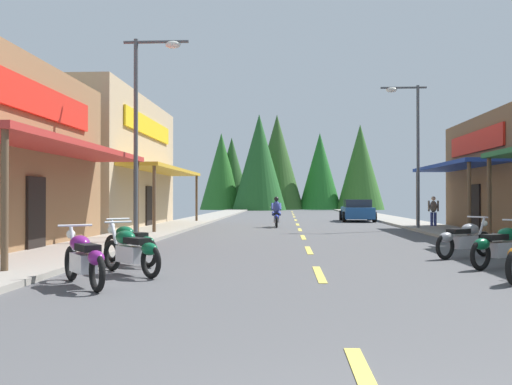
# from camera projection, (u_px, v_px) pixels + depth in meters

# --- Properties ---
(ground) EXTENTS (10.22, 81.48, 0.10)m
(ground) POSITION_uv_depth(u_px,v_px,m) (299.00, 229.00, 28.14)
(ground) COLOR #4C4C4F
(sidewalk_left) EXTENTS (2.52, 81.48, 0.12)m
(sidewalk_left) POSITION_uv_depth(u_px,v_px,m) (173.00, 226.00, 28.47)
(sidewalk_left) COLOR gray
(sidewalk_left) RESTS_ON ground
(sidewalk_right) EXTENTS (2.52, 81.48, 0.12)m
(sidewalk_right) POSITION_uv_depth(u_px,v_px,m) (428.00, 227.00, 27.80)
(sidewalk_right) COLOR gray
(sidewalk_right) RESTS_ON ground
(centerline_dashes) EXTENTS (0.16, 59.49, 0.01)m
(centerline_dashes) POSITION_uv_depth(u_px,v_px,m) (297.00, 224.00, 32.60)
(centerline_dashes) COLOR #E0C64C
(centerline_dashes) RESTS_ON ground
(storefront_left_far) EXTENTS (9.70, 12.60, 6.51)m
(storefront_left_far) POSITION_uv_depth(u_px,v_px,m) (72.00, 164.00, 28.75)
(storefront_left_far) COLOR tan
(storefront_left_far) RESTS_ON ground
(streetlamp_left) EXTENTS (2.12, 0.30, 6.66)m
(streetlamp_left) POSITION_uv_depth(u_px,v_px,m) (145.00, 112.00, 18.22)
(streetlamp_left) COLOR #474C51
(streetlamp_left) RESTS_ON ground
(streetlamp_right) EXTENTS (2.12, 0.30, 6.77)m
(streetlamp_right) POSITION_uv_depth(u_px,v_px,m) (411.00, 137.00, 26.31)
(streetlamp_right) COLOR #474C51
(streetlamp_right) RESTS_ON ground
(motorcycle_parked_right_2) EXTENTS (1.78, 1.36, 1.04)m
(motorcycle_parked_right_2) POSITION_uv_depth(u_px,v_px,m) (501.00, 245.00, 12.09)
(motorcycle_parked_right_2) COLOR black
(motorcycle_parked_right_2) RESTS_ON ground
(motorcycle_parked_right_3) EXTENTS (1.80, 1.32, 1.04)m
(motorcycle_parked_right_3) POSITION_uv_depth(u_px,v_px,m) (464.00, 239.00, 14.13)
(motorcycle_parked_right_3) COLOR black
(motorcycle_parked_right_3) RESTS_ON ground
(motorcycle_parked_left_0) EXTENTS (1.35, 1.78, 1.04)m
(motorcycle_parked_left_0) POSITION_uv_depth(u_px,v_px,m) (84.00, 258.00, 9.60)
(motorcycle_parked_left_0) COLOR black
(motorcycle_parked_left_0) RESTS_ON ground
(motorcycle_parked_left_1) EXTENTS (1.59, 1.58, 1.04)m
(motorcycle_parked_left_1) POSITION_uv_depth(u_px,v_px,m) (131.00, 250.00, 11.08)
(motorcycle_parked_left_1) COLOR black
(motorcycle_parked_left_1) RESTS_ON ground
(motorcycle_parked_left_2) EXTENTS (1.65, 1.51, 1.04)m
(motorcycle_parked_left_2) POSITION_uv_depth(u_px,v_px,m) (130.00, 243.00, 12.75)
(motorcycle_parked_left_2) COLOR black
(motorcycle_parked_left_2) RESTS_ON ground
(rider_cruising_lead) EXTENTS (0.60, 2.14, 1.57)m
(rider_cruising_lead) POSITION_uv_depth(u_px,v_px,m) (276.00, 214.00, 28.79)
(rider_cruising_lead) COLOR black
(rider_cruising_lead) RESTS_ON ground
(pedestrian_by_shop) EXTENTS (0.56, 0.33, 1.58)m
(pedestrian_by_shop) POSITION_uv_depth(u_px,v_px,m) (433.00, 210.00, 27.83)
(pedestrian_by_shop) COLOR #333F8C
(pedestrian_by_shop) RESTS_ON ground
(parked_car_curbside) EXTENTS (2.17, 4.35, 1.40)m
(parked_car_curbside) POSITION_uv_depth(u_px,v_px,m) (357.00, 211.00, 36.07)
(parked_car_curbside) COLOR #1E4C8C
(parked_car_curbside) RESTS_ON ground
(treeline_backdrop) EXTENTS (23.33, 10.98, 12.29)m
(treeline_backdrop) POSITION_uv_depth(u_px,v_px,m) (281.00, 166.00, 71.44)
(treeline_backdrop) COLOR #266723
(treeline_backdrop) RESTS_ON ground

